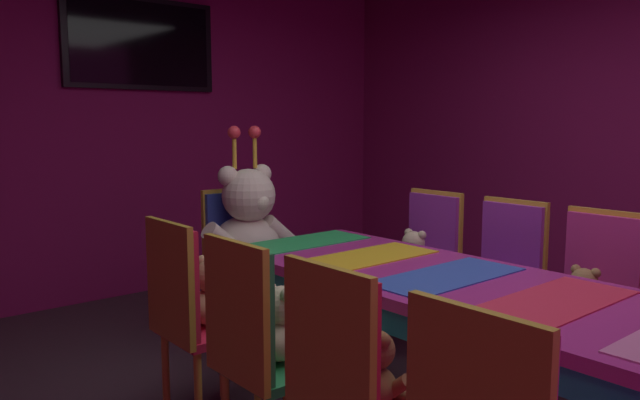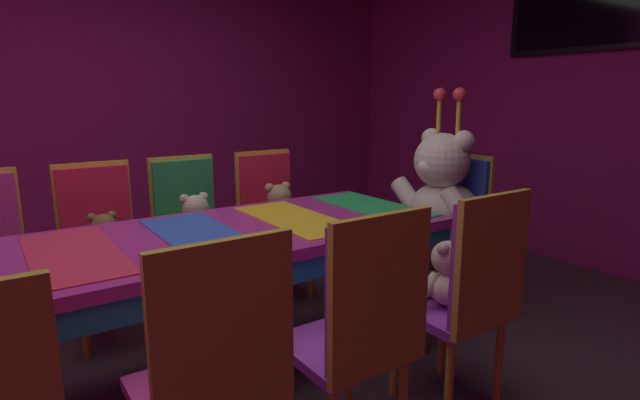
# 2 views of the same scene
# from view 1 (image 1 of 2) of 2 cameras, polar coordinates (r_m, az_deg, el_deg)

# --- Properties ---
(wall_back) EXTENTS (5.20, 0.12, 2.80)m
(wall_back) POSITION_cam_1_polar(r_m,az_deg,el_deg) (5.32, -16.51, 6.74)
(wall_back) COLOR #8C1959
(wall_back) RESTS_ON ground_plane
(banquet_table) EXTENTS (0.90, 2.40, 0.75)m
(banquet_table) POSITION_cam_1_polar(r_m,az_deg,el_deg) (2.83, 11.74, -8.69)
(banquet_table) COLOR #B22D8C
(banquet_table) RESTS_ON ground_plane
(chair_left_1) EXTENTS (0.42, 0.41, 0.98)m
(chair_left_1) POSITION_cam_1_polar(r_m,az_deg,el_deg) (2.08, 2.38, -16.28)
(chair_left_1) COLOR red
(chair_left_1) RESTS_ON ground_plane
(teddy_left_1) EXTENTS (0.23, 0.29, 0.27)m
(teddy_left_1) POSITION_cam_1_polar(r_m,az_deg,el_deg) (2.18, 5.25, -15.74)
(teddy_left_1) COLOR brown
(teddy_left_1) RESTS_ON chair_left_1
(chair_left_2) EXTENTS (0.42, 0.41, 0.98)m
(chair_left_2) POSITION_cam_1_polar(r_m,az_deg,el_deg) (2.46, -6.26, -12.51)
(chair_left_2) COLOR #268C4C
(chair_left_2) RESTS_ON ground_plane
(teddy_left_2) EXTENTS (0.26, 0.34, 0.32)m
(teddy_left_2) POSITION_cam_1_polar(r_m,az_deg,el_deg) (2.54, -3.46, -11.84)
(teddy_left_2) COLOR beige
(teddy_left_2) RESTS_ON chair_left_2
(chair_left_3) EXTENTS (0.42, 0.41, 0.98)m
(chair_left_3) POSITION_cam_1_polar(r_m,az_deg,el_deg) (2.93, -12.40, -9.33)
(chair_left_3) COLOR red
(chair_left_3) RESTS_ON ground_plane
(teddy_left_3) EXTENTS (0.27, 0.35, 0.33)m
(teddy_left_3) POSITION_cam_1_polar(r_m,az_deg,el_deg) (3.00, -9.89, -8.81)
(teddy_left_3) COLOR tan
(teddy_left_3) RESTS_ON chair_left_3
(chair_right_1) EXTENTS (0.42, 0.41, 0.98)m
(chair_right_1) POSITION_cam_1_polar(r_m,az_deg,el_deg) (3.41, 24.39, -7.45)
(chair_right_1) COLOR #CC338C
(chair_right_1) RESTS_ON ground_plane
(teddy_right_1) EXTENTS (0.22, 0.28, 0.27)m
(teddy_right_1) POSITION_cam_1_polar(r_m,az_deg,el_deg) (3.29, 23.30, -8.35)
(teddy_right_1) COLOR #9E7247
(teddy_right_1) RESTS_ON chair_right_1
(chair_right_2) EXTENTS (0.42, 0.41, 0.98)m
(chair_right_2) POSITION_cam_1_polar(r_m,az_deg,el_deg) (3.68, 16.95, -6.06)
(chair_right_2) COLOR purple
(chair_right_2) RESTS_ON ground_plane
(chair_right_3) EXTENTS (0.42, 0.41, 0.98)m
(chair_right_3) POSITION_cam_1_polar(r_m,az_deg,el_deg) (4.01, 10.01, -4.76)
(chair_right_3) COLOR purple
(chair_right_3) RESTS_ON ground_plane
(teddy_right_3) EXTENTS (0.24, 0.31, 0.29)m
(teddy_right_3) POSITION_cam_1_polar(r_m,az_deg,el_deg) (3.90, 8.64, -5.24)
(teddy_right_3) COLOR beige
(teddy_right_3) RESTS_ON chair_right_3
(throne_chair) EXTENTS (0.41, 0.42, 0.98)m
(throne_chair) POSITION_cam_1_polar(r_m,az_deg,el_deg) (4.12, -7.85, -4.39)
(throne_chair) COLOR #2D47B2
(throne_chair) RESTS_ON ground_plane
(king_teddy_bear) EXTENTS (0.73, 0.57, 0.94)m
(king_teddy_bear) POSITION_cam_1_polar(r_m,az_deg,el_deg) (3.94, -6.54, -2.47)
(king_teddy_bear) COLOR silver
(king_teddy_bear) RESTS_ON throne_chair
(wall_tv) EXTENTS (1.26, 0.06, 0.73)m
(wall_tv) POSITION_cam_1_polar(r_m,az_deg,el_deg) (5.27, -16.35, 13.83)
(wall_tv) COLOR black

